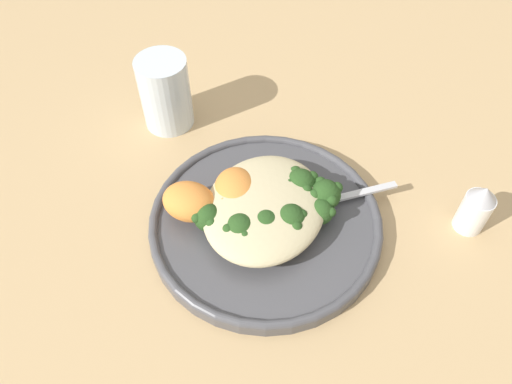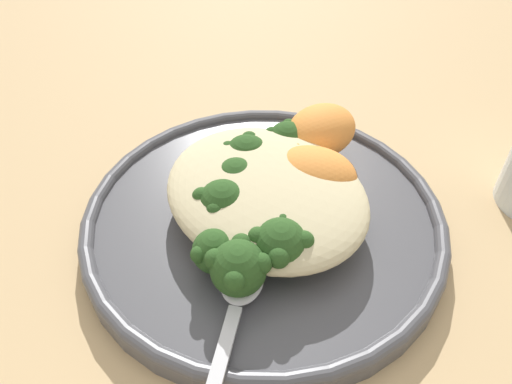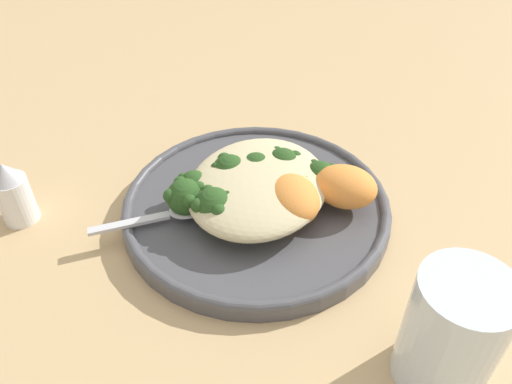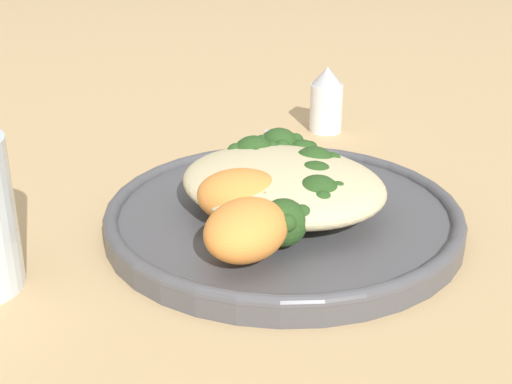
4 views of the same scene
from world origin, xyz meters
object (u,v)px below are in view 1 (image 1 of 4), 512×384
Objects in this scene: broccoli_stalk_4 at (284,214)px; salt_shaker at (476,208)px; sweet_potato_chunk_0 at (189,201)px; broccoli_stalk_5 at (305,207)px; broccoli_stalk_0 at (224,210)px; quinoa_mound at (263,210)px; spoon at (332,199)px; broccoli_stalk_7 at (296,185)px; broccoli_stalk_6 at (312,194)px; sweet_potato_chunk_1 at (235,206)px; sweet_potato_chunk_2 at (237,191)px; broccoli_stalk_2 at (267,220)px; broccoli_stalk_1 at (245,220)px; water_glass at (165,93)px; broccoli_stalk_3 at (270,219)px; plate at (265,222)px.

salt_shaker is at bearing 59.39° from broccoli_stalk_4.
sweet_potato_chunk_0 is (0.03, -0.11, 0.00)m from broccoli_stalk_4.
broccoli_stalk_0 is at bearing -150.51° from broccoli_stalk_5.
quinoa_mound reaches higher than broccoli_stalk_5.
broccoli_stalk_5 is 1.10× the size of spoon.
broccoli_stalk_6 is at bearing -37.87° from broccoli_stalk_7.
sweet_potato_chunk_1 is 0.95× the size of salt_shaker.
sweet_potato_chunk_2 reaches higher than quinoa_mound.
broccoli_stalk_2 is at bearing -62.14° from salt_shaker.
broccoli_stalk_6 is 0.09m from sweet_potato_chunk_2.
broccoli_stalk_0 is at bearing 173.85° from spoon.
sweet_potato_chunk_0 is at bearing -89.80° from broccoli_stalk_1.
spoon is (-0.01, 0.02, -0.01)m from broccoli_stalk_6.
water_glass reaches higher than spoon.
broccoli_stalk_5 is 1.67× the size of sweet_potato_chunk_2.
broccoli_stalk_0 is 0.06m from broccoli_stalk_3.
broccoli_stalk_0 is at bearing -117.18° from broccoli_stalk_2.
sweet_potato_chunk_2 is (0.01, -0.09, 0.01)m from broccoli_stalk_5.
broccoli_stalk_1 is 1.66× the size of salt_shaker.
broccoli_stalk_1 is 1.28× the size of broccoli_stalk_4.
broccoli_stalk_2 is at bearing 63.38° from sweet_potato_chunk_2.
plate is at bearing 76.53° from sweet_potato_chunk_2.
broccoli_stalk_5 is 0.09m from sweet_potato_chunk_1.
sweet_potato_chunk_2 is at bearing -108.06° from quinoa_mound.
sweet_potato_chunk_2 is (0.04, -0.06, 0.00)m from broccoli_stalk_7.
broccoli_stalk_4 is at bearing 91.90° from plate.
spoon reaches higher than plate.
broccoli_stalk_2 is 1.29× the size of sweet_potato_chunk_1.
broccoli_stalk_1 is at bearing -92.74° from broccoli_stalk_3.
broccoli_stalk_1 is at bearing 37.53° from sweet_potato_chunk_2.
water_glass reaches higher than broccoli_stalk_2.
spoon is at bearing 85.29° from broccoli_stalk_4.
quinoa_mound is 0.03m from broccoli_stalk_1.
salt_shaker is (-0.11, 0.22, 0.00)m from broccoli_stalk_3.
quinoa_mound is at bearing 145.92° from broccoli_stalk_1.
spoon is (-0.06, 0.04, -0.01)m from broccoli_stalk_4.
broccoli_stalk_6 reaches higher than broccoli_stalk_5.
sweet_potato_chunk_0 is at bearing -73.76° from quinoa_mound.
salt_shaker is (-0.06, 0.21, -0.00)m from broccoli_stalk_7.
quinoa_mound is 2.43× the size of sweet_potato_chunk_2.
broccoli_stalk_3 is 0.05m from sweet_potato_chunk_1.
broccoli_stalk_7 reaches higher than plate.
broccoli_stalk_2 reaches higher than plate.
plate is 4.14× the size of sweet_potato_chunk_2.
plate is at bearing -149.55° from broccoli_stalk_6.
broccoli_stalk_5 reaches higher than spoon.
plate is 3.91× the size of broccoli_stalk_3.
sweet_potato_chunk_0 reaches higher than sweet_potato_chunk_1.
broccoli_stalk_2 is 1.23× the size of salt_shaker.
water_glass is at bearing -142.25° from sweet_potato_chunk_0.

